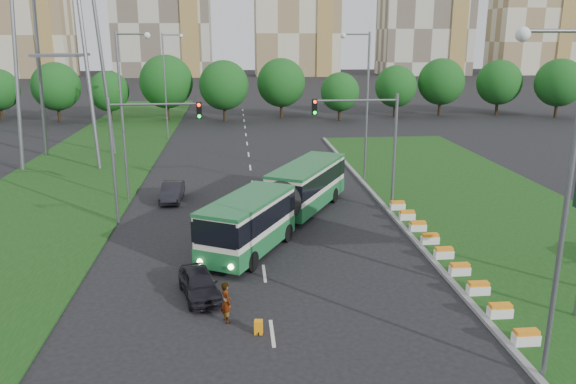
{
  "coord_description": "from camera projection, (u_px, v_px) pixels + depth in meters",
  "views": [
    {
      "loc": [
        -4.29,
        -26.39,
        11.64
      ],
      "look_at": [
        -1.22,
        6.0,
        2.6
      ],
      "focal_mm": 35.0,
      "sensor_mm": 36.0,
      "label": 1
    }
  ],
  "objects": [
    {
      "name": "left_verge",
      "position": [
        85.0,
        168.0,
        51.15
      ],
      "size": [
        12.0,
        110.0,
        0.1
      ],
      "primitive_type": "cube",
      "color": "#144012",
      "rests_on": "ground"
    },
    {
      "name": "flower_planters",
      "position": [
        444.0,
        253.0,
        30.08
      ],
      "size": [
        1.1,
        18.1,
        0.6
      ],
      "primitive_type": null,
      "color": "white",
      "rests_on": "grass_median"
    },
    {
      "name": "median_kerb",
      "position": [
        395.0,
        218.0,
        37.02
      ],
      "size": [
        0.3,
        60.0,
        0.18
      ],
      "primitive_type": "cube",
      "color": "gray",
      "rests_on": "ground"
    },
    {
      "name": "traffic_mast_left",
      "position": [
        138.0,
        141.0,
        35.08
      ],
      "size": [
        5.76,
        0.32,
        8.0
      ],
      "color": "slate",
      "rests_on": "ground"
    },
    {
      "name": "articulated_bus",
      "position": [
        277.0,
        201.0,
        35.11
      ],
      "size": [
        2.66,
        17.07,
        2.81
      ],
      "rotation": [
        0.0,
        0.0,
        -0.49
      ],
      "color": "silver",
      "rests_on": "ground"
    },
    {
      "name": "midrise_east",
      "position": [
        534.0,
        9.0,
        175.52
      ],
      "size": [
        24.0,
        14.0,
        40.0
      ],
      "primitive_type": "cube",
      "color": "beige",
      "rests_on": "ground"
    },
    {
      "name": "car_left_near",
      "position": [
        199.0,
        284.0,
        25.85
      ],
      "size": [
        2.46,
        4.08,
        1.3
      ],
      "primitive_type": "imported",
      "rotation": [
        0.0,
        0.0,
        0.26
      ],
      "color": "black",
      "rests_on": "ground"
    },
    {
      "name": "street_lamps",
      "position": [
        255.0,
        126.0,
        36.53
      ],
      "size": [
        36.0,
        60.0,
        12.0
      ],
      "primitive_type": null,
      "color": "slate",
      "rests_on": "ground"
    },
    {
      "name": "ground",
      "position": [
        323.0,
        271.0,
        28.82
      ],
      "size": [
        360.0,
        360.0,
        0.0
      ],
      "primitive_type": "plane",
      "color": "black",
      "rests_on": "ground"
    },
    {
      "name": "traffic_mast_median",
      "position": [
        372.0,
        134.0,
        37.42
      ],
      "size": [
        5.76,
        0.32,
        8.0
      ],
      "color": "slate",
      "rests_on": "ground"
    },
    {
      "name": "tree_line",
      "position": [
        333.0,
        87.0,
        81.28
      ],
      "size": [
        120.0,
        8.0,
        9.0
      ],
      "primitive_type": null,
      "color": "#155118",
      "rests_on": "ground"
    },
    {
      "name": "shopping_trolley",
      "position": [
        259.0,
        327.0,
        22.7
      ],
      "size": [
        0.34,
        0.36,
        0.58
      ],
      "rotation": [
        0.0,
        0.0,
        -0.13
      ],
      "color": "orange",
      "rests_on": "ground"
    },
    {
      "name": "car_left_far",
      "position": [
        172.0,
        192.0,
        41.07
      ],
      "size": [
        1.55,
        4.13,
        1.35
      ],
      "primitive_type": "imported",
      "rotation": [
        0.0,
        0.0,
        -0.03
      ],
      "color": "black",
      "rests_on": "ground"
    },
    {
      "name": "pedestrian",
      "position": [
        226.0,
        302.0,
        23.5
      ],
      "size": [
        0.66,
        0.77,
        1.79
      ],
      "primitive_type": "imported",
      "rotation": [
        0.0,
        0.0,
        1.99
      ],
      "color": "gray",
      "rests_on": "ground"
    },
    {
      "name": "lane_markings",
      "position": [
        252.0,
        178.0,
        47.73
      ],
      "size": [
        0.2,
        100.0,
        0.01
      ],
      "primitive_type": null,
      "color": "silver",
      "rests_on": "ground"
    },
    {
      "name": "grass_median",
      "position": [
        496.0,
        215.0,
        37.66
      ],
      "size": [
        14.0,
        60.0,
        0.15
      ],
      "primitive_type": "cube",
      "color": "#144012",
      "rests_on": "ground"
    }
  ]
}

